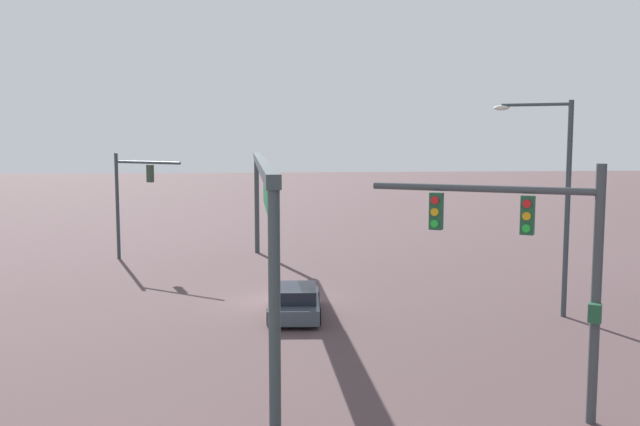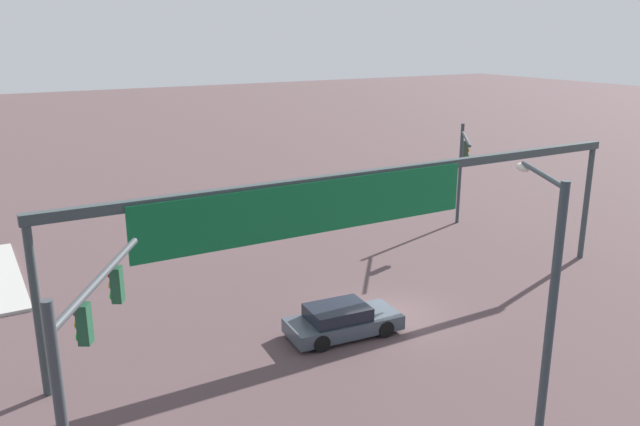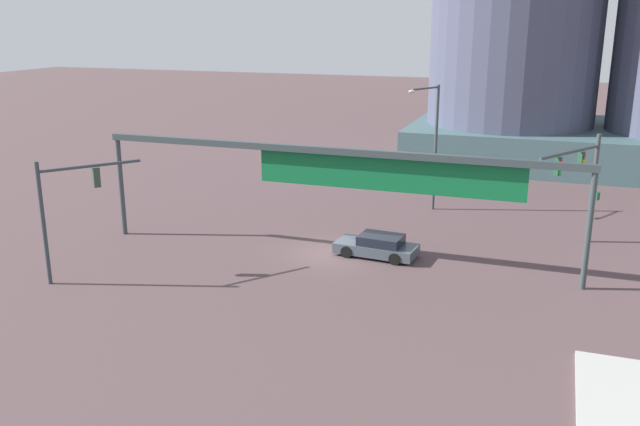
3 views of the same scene
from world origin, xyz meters
TOP-DOWN VIEW (x-y plane):
  - ground_plane at (0.00, 0.00)m, footprint 225.43×225.43m
  - traffic_signal_near_corner at (12.48, 5.66)m, footprint 3.34×4.96m
  - traffic_signal_opposite_side at (-10.82, -7.77)m, footprint 3.13×3.96m
  - streetlamp_curved_arm at (3.36, 10.42)m, footprint 1.59×2.67m
  - overhead_sign_gantry at (1.06, -0.70)m, footprint 25.93×0.43m
  - sedan_car_approaching at (2.41, 0.41)m, footprint 4.50×2.26m

SIDE VIEW (x-z plane):
  - ground_plane at x=0.00m, z-range 0.00..0.00m
  - sedan_car_approaching at x=2.41m, z-range -0.03..1.18m
  - traffic_signal_opposite_side at x=-10.82m, z-range 1.02..7.04m
  - traffic_signal_near_corner at x=12.48m, z-range 1.01..7.25m
  - streetlamp_curved_arm at x=3.36m, z-range 0.71..8.96m
  - overhead_sign_gantry at x=1.06m, z-range 2.08..8.09m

